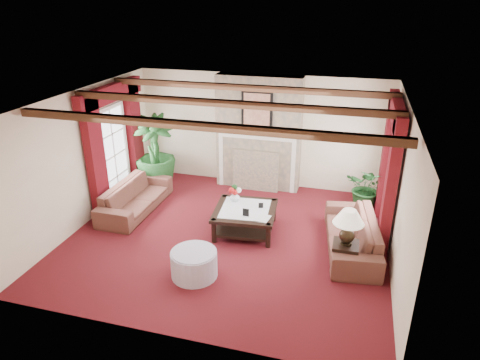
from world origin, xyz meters
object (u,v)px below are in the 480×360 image
(coffee_table, at_px, (245,220))
(potted_palm, at_px, (156,167))
(sofa_right, at_px, (352,229))
(side_table, at_px, (344,256))
(sofa_left, at_px, (135,193))
(ottoman, at_px, (194,264))

(coffee_table, bearing_deg, potted_palm, 144.10)
(sofa_right, height_order, side_table, sofa_right)
(sofa_left, height_order, sofa_right, sofa_right)
(side_table, xyz_separation_m, ottoman, (-2.41, -0.85, -0.03))
(sofa_left, relative_size, sofa_right, 0.94)
(coffee_table, height_order, ottoman, coffee_table)
(sofa_left, xyz_separation_m, potted_palm, (-0.12, 1.31, 0.08))
(ottoman, bearing_deg, coffee_table, 74.99)
(sofa_left, height_order, coffee_table, sofa_left)
(coffee_table, bearing_deg, sofa_right, -8.65)
(ottoman, bearing_deg, potted_palm, 124.54)
(potted_palm, bearing_deg, ottoman, -55.46)
(coffee_table, bearing_deg, sofa_left, 168.86)
(sofa_right, distance_m, side_table, 0.72)
(potted_palm, distance_m, ottoman, 3.92)
(sofa_right, distance_m, coffee_table, 2.07)
(potted_palm, height_order, side_table, potted_palm)
(potted_palm, distance_m, coffee_table, 3.10)
(sofa_right, bearing_deg, coffee_table, -100.65)
(ottoman, bearing_deg, sofa_left, 137.63)
(ottoman, bearing_deg, sofa_right, 31.75)
(sofa_left, xyz_separation_m, sofa_right, (4.59, -0.36, 0.02))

